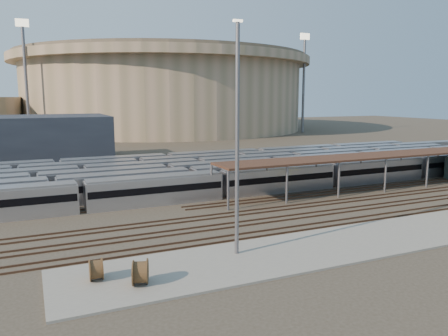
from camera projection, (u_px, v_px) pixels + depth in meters
ground at (288, 206)px, 56.82m from camera, size 420.00×420.00×0.00m
apron at (328, 246)px, 41.27m from camera, size 50.00×9.00×0.20m
subway_trains at (215, 172)px, 72.21m from camera, size 128.69×23.90×3.60m
inspection_shed at (394, 155)px, 68.48m from camera, size 60.30×6.00×5.30m
empty_tracks at (310, 215)px, 52.30m from camera, size 170.00×9.62×0.18m
stadium at (165, 91)px, 190.37m from camera, size 124.00×124.00×32.50m
service_building at (5, 140)px, 91.47m from camera, size 42.00×20.00×10.00m
floodlight_0 at (26, 76)px, 140.51m from camera, size 4.00×1.00×38.40m
floodlight_2 at (304, 80)px, 171.78m from camera, size 4.00×1.00×38.40m
floodlight_3 at (75, 82)px, 193.62m from camera, size 4.00×1.00×38.40m
cable_reel_west at (96, 269)px, 33.26m from camera, size 1.04×1.74×1.68m
cable_reel_east at (140, 272)px, 32.48m from camera, size 1.60×2.14×1.91m
yard_light_pole at (237, 140)px, 37.47m from camera, size 0.80×0.36×20.14m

